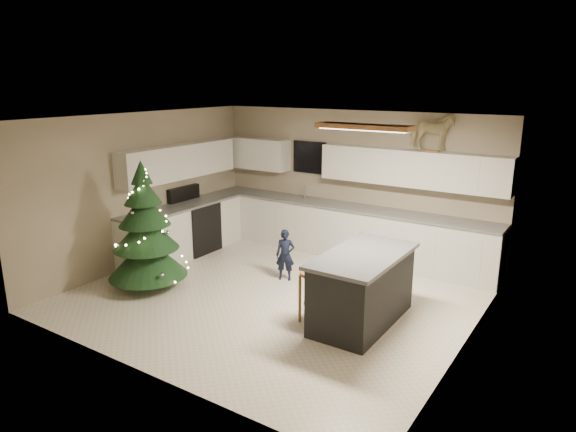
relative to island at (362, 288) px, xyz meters
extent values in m
plane|color=beige|center=(-1.44, 0.07, -0.48)|extent=(5.50, 5.50, 0.00)
cube|color=tan|center=(-1.44, 2.57, 0.82)|extent=(5.50, 0.02, 2.60)
cube|color=tan|center=(-1.44, -2.43, 0.82)|extent=(5.50, 0.02, 2.60)
cube|color=tan|center=(-4.19, 0.07, 0.82)|extent=(0.02, 5.00, 2.60)
cube|color=tan|center=(1.31, 0.07, 0.82)|extent=(0.02, 5.00, 2.60)
cube|color=silver|center=(-1.44, 0.07, 2.12)|extent=(5.50, 5.00, 0.02)
cube|color=#945C32|center=(-0.14, 0.17, 2.07)|extent=(1.25, 0.32, 0.06)
cube|color=white|center=(-0.14, 0.17, 2.04)|extent=(1.15, 0.24, 0.02)
cube|color=silver|center=(-1.44, 2.27, -0.03)|extent=(5.48, 0.60, 0.90)
cube|color=silver|center=(-3.89, 0.67, -0.03)|extent=(0.60, 2.60, 0.90)
cube|color=slate|center=(-1.44, 2.26, 0.44)|extent=(5.48, 0.62, 0.04)
cube|color=slate|center=(-3.88, 0.67, 0.44)|extent=(0.62, 2.60, 0.04)
cube|color=silver|center=(-3.49, 2.40, 1.22)|extent=(1.40, 0.35, 0.60)
cube|color=silver|center=(-0.29, 2.40, 1.22)|extent=(3.20, 0.35, 0.60)
cube|color=silver|center=(-4.01, 0.80, 1.22)|extent=(0.35, 2.60, 0.60)
cube|color=black|center=(-2.34, 2.54, 1.22)|extent=(0.70, 0.04, 0.60)
cube|color=#99999E|center=(-2.34, 2.27, 0.42)|extent=(0.55, 0.40, 0.06)
cylinder|color=#99999E|center=(-2.34, 2.37, 0.58)|extent=(0.03, 0.03, 0.24)
cube|color=black|center=(-3.87, 0.97, -0.03)|extent=(0.64, 0.75, 0.90)
cube|color=black|center=(-4.12, 0.97, 0.57)|extent=(0.10, 0.75, 0.30)
cube|color=black|center=(0.00, 0.00, -0.03)|extent=(0.80, 1.60, 0.90)
cube|color=#303032|center=(0.00, 0.00, 0.45)|extent=(0.90, 1.70, 0.05)
cylinder|color=#945C32|center=(-0.55, -0.33, 0.20)|extent=(0.36, 0.36, 0.04)
cylinder|color=#945C32|center=(-0.68, -0.46, -0.15)|extent=(0.04, 0.04, 0.65)
cylinder|color=#945C32|center=(-0.42, -0.46, -0.15)|extent=(0.04, 0.04, 0.65)
cylinder|color=#945C32|center=(-0.68, -0.20, -0.15)|extent=(0.04, 0.04, 0.65)
cylinder|color=#945C32|center=(-0.42, -0.20, -0.15)|extent=(0.04, 0.04, 0.65)
cube|color=#945C32|center=(-0.55, -0.33, -0.27)|extent=(0.28, 0.03, 0.03)
cylinder|color=#3F2816|center=(-3.29, -0.70, -0.35)|extent=(0.11, 0.11, 0.26)
cone|color=#133618|center=(-3.29, -0.70, 0.00)|extent=(1.20, 1.20, 0.62)
cone|color=#133618|center=(-3.29, -0.70, 0.40)|extent=(0.98, 0.98, 0.53)
cone|color=#133618|center=(-3.29, -0.70, 0.75)|extent=(0.77, 0.77, 0.48)
cone|color=#133618|center=(-3.29, -0.70, 1.06)|extent=(0.56, 0.56, 0.44)
cone|color=#133618|center=(-3.29, -0.70, 1.32)|extent=(0.32, 0.32, 0.35)
sphere|color=#FFD88C|center=(-2.66, -0.70, -0.26)|extent=(0.03, 0.03, 0.03)
sphere|color=#FFD88C|center=(-2.74, -0.45, -0.21)|extent=(0.03, 0.03, 0.03)
sphere|color=#FFD88C|center=(-2.91, -0.25, -0.16)|extent=(0.03, 0.03, 0.03)
sphere|color=#FFD88C|center=(-3.14, -0.15, -0.10)|extent=(0.03, 0.03, 0.03)
sphere|color=#FFD88C|center=(-3.39, -0.16, -0.05)|extent=(0.03, 0.03, 0.03)
sphere|color=#FFD88C|center=(-3.60, -0.27, 0.00)|extent=(0.03, 0.03, 0.03)
sphere|color=#FFD88C|center=(-3.74, -0.45, 0.05)|extent=(0.03, 0.03, 0.03)
sphere|color=#FFD88C|center=(-3.78, -0.66, 0.11)|extent=(0.03, 0.03, 0.03)
sphere|color=#FFD88C|center=(-3.74, -0.87, 0.16)|extent=(0.03, 0.03, 0.03)
sphere|color=#FFD88C|center=(-3.61, -1.03, 0.21)|extent=(0.03, 0.03, 0.03)
sphere|color=#FFD88C|center=(-3.43, -1.12, 0.26)|extent=(0.03, 0.03, 0.03)
sphere|color=#FFD88C|center=(-3.25, -1.13, 0.31)|extent=(0.03, 0.03, 0.03)
sphere|color=#FFD88C|center=(-3.08, -1.05, 0.37)|extent=(0.03, 0.03, 0.03)
sphere|color=#FFD88C|center=(-2.97, -0.92, 0.42)|extent=(0.03, 0.03, 0.03)
sphere|color=#FFD88C|center=(-2.92, -0.76, 0.47)|extent=(0.03, 0.03, 0.03)
sphere|color=#FFD88C|center=(-2.95, -0.61, 0.52)|extent=(0.03, 0.03, 0.03)
sphere|color=#FFD88C|center=(-3.04, -0.48, 0.58)|extent=(0.03, 0.03, 0.03)
sphere|color=#FFD88C|center=(-3.16, -0.41, 0.63)|extent=(0.03, 0.03, 0.03)
sphere|color=#FFD88C|center=(-3.29, -0.40, 0.68)|extent=(0.03, 0.03, 0.03)
sphere|color=#FFD88C|center=(-3.41, -0.45, 0.73)|extent=(0.03, 0.03, 0.03)
sphere|color=#FFD88C|center=(-3.49, -0.54, 0.78)|extent=(0.03, 0.03, 0.03)
sphere|color=#FFD88C|center=(-3.52, -0.65, 0.84)|extent=(0.03, 0.03, 0.03)
sphere|color=#FFD88C|center=(-3.51, -0.75, 0.89)|extent=(0.03, 0.03, 0.03)
sphere|color=#FFD88C|center=(-3.45, -0.83, 0.94)|extent=(0.03, 0.03, 0.03)
sphere|color=#FFD88C|center=(-3.38, -0.87, 0.99)|extent=(0.03, 0.03, 0.03)
sphere|color=#FFD88C|center=(-3.30, -0.87, 1.05)|extent=(0.03, 0.03, 0.03)
sphere|color=#FFD88C|center=(-3.23, -0.84, 1.10)|extent=(0.03, 0.03, 0.03)
sphere|color=#FFD88C|center=(-3.19, -0.79, 1.15)|extent=(0.03, 0.03, 0.03)
sphere|color=#FFD88C|center=(-3.18, -0.74, 1.20)|extent=(0.03, 0.03, 0.03)
sphere|color=#FFD88C|center=(-3.19, -0.69, 1.25)|extent=(0.03, 0.03, 0.03)
sphere|color=#FFD88C|center=(-3.22, -0.66, 1.31)|extent=(0.03, 0.03, 0.03)
sphere|color=#FFD88C|center=(-3.25, -0.65, 1.36)|extent=(0.03, 0.03, 0.03)
sphere|color=silver|center=(-2.76, -0.70, -0.13)|extent=(0.06, 0.06, 0.06)
sphere|color=silver|center=(-3.56, -0.32, 0.05)|extent=(0.06, 0.06, 0.06)
sphere|color=silver|center=(-3.41, -1.09, 0.22)|extent=(0.06, 0.06, 0.06)
sphere|color=silver|center=(-2.96, -0.60, 0.40)|extent=(0.06, 0.06, 0.06)
sphere|color=silver|center=(-3.52, -0.54, 0.58)|extent=(0.06, 0.06, 0.06)
sphere|color=silver|center=(-3.29, -0.92, 0.75)|extent=(0.06, 0.06, 0.06)
sphere|color=silver|center=(-3.16, -0.61, 0.93)|extent=(0.06, 0.06, 0.06)
sphere|color=silver|center=(-3.38, -0.67, 1.10)|extent=(0.06, 0.06, 0.06)
sphere|color=silver|center=(-3.28, -0.73, 1.28)|extent=(0.06, 0.06, 0.06)
imported|color=black|center=(-1.67, 0.69, -0.07)|extent=(0.36, 0.31, 0.82)
cube|color=#945C32|center=(0.01, 2.35, 1.53)|extent=(0.27, 0.02, 0.02)
cube|color=#945C32|center=(0.01, 2.44, 1.53)|extent=(0.27, 0.02, 0.02)
imported|color=beige|center=(0.01, 2.40, 1.83)|extent=(0.74, 0.47, 0.58)
camera|label=1|loc=(2.61, -5.75, 2.63)|focal=32.00mm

